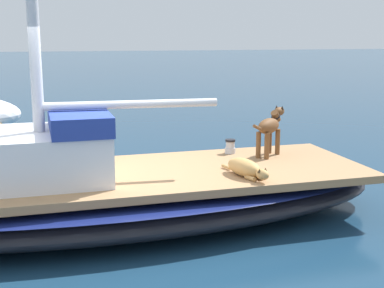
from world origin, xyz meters
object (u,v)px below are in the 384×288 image
object	(u,v)px
dog_brown	(270,127)
deck_winch	(230,147)
sailboat_main	(116,198)
dog_tan	(246,168)

from	to	relation	value
dog_brown	deck_winch	bearing A→B (deg)	63.50
sailboat_main	dog_tan	distance (m)	1.71
dog_tan	sailboat_main	bearing A→B (deg)	74.54
dog_brown	deck_winch	world-z (taller)	dog_brown
dog_tan	deck_winch	size ratio (longest dim) A/B	4.40
sailboat_main	dog_tan	size ratio (longest dim) A/B	8.02
sailboat_main	deck_winch	size ratio (longest dim) A/B	35.30
sailboat_main	dog_tan	bearing A→B (deg)	-105.46
deck_winch	dog_tan	bearing A→B (deg)	172.96
dog_brown	deck_winch	size ratio (longest dim) A/B	3.44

